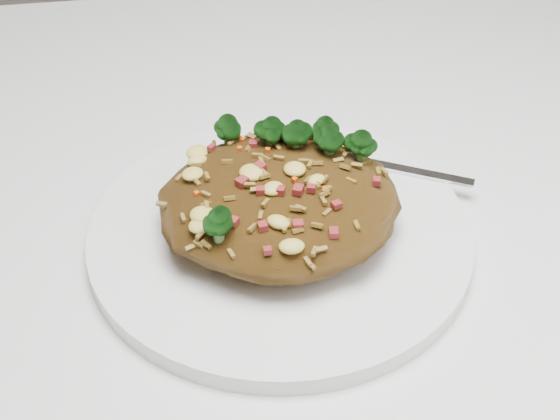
# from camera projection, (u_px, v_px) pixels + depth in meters

# --- Properties ---
(dining_table) EXTENTS (1.20, 0.80, 0.75)m
(dining_table) POSITION_uv_depth(u_px,v_px,m) (348.00, 297.00, 0.64)
(dining_table) COLOR white
(dining_table) RESTS_ON ground
(plate) EXTENTS (0.27, 0.27, 0.01)m
(plate) POSITION_uv_depth(u_px,v_px,m) (280.00, 234.00, 0.55)
(plate) COLOR white
(plate) RESTS_ON dining_table
(fried_rice) EXTENTS (0.16, 0.15, 0.07)m
(fried_rice) POSITION_uv_depth(u_px,v_px,m) (281.00, 191.00, 0.53)
(fried_rice) COLOR brown
(fried_rice) RESTS_ON plate
(fork) EXTENTS (0.15, 0.09, 0.00)m
(fork) POSITION_uv_depth(u_px,v_px,m) (379.00, 165.00, 0.60)
(fork) COLOR silver
(fork) RESTS_ON plate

